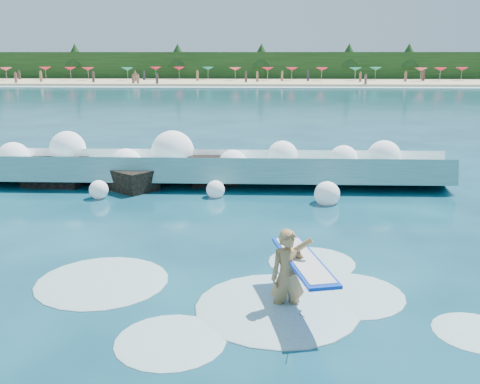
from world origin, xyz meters
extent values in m
plane|color=#083041|center=(0.00, 0.00, 0.00)|extent=(200.00, 200.00, 0.00)
cube|color=tan|center=(0.00, 78.00, 0.20)|extent=(140.00, 20.00, 0.40)
cube|color=silver|center=(0.00, 67.00, 0.04)|extent=(140.00, 5.00, 0.08)
cube|color=black|center=(0.00, 88.00, 2.50)|extent=(140.00, 4.00, 5.00)
cube|color=teal|center=(-0.16, 7.85, 0.45)|extent=(17.80, 2.71, 1.49)
cube|color=white|center=(-0.16, 8.65, 0.89)|extent=(17.80, 1.25, 0.69)
cube|color=black|center=(-5.49, 7.60, 0.39)|extent=(2.23, 1.77, 1.13)
cube|color=black|center=(-2.49, 6.80, 0.30)|extent=(1.98, 1.92, 0.87)
cube|color=black|center=(0.21, 8.00, 0.43)|extent=(2.07, 1.84, 1.22)
imported|color=#977146|center=(2.56, -2.05, 0.61)|extent=(0.73, 0.54, 1.85)
cube|color=#0C3BCE|center=(2.84, -2.00, 0.93)|extent=(1.13, 2.60, 0.06)
cube|color=silver|center=(2.84, -2.00, 0.94)|extent=(0.98, 2.37, 0.06)
cylinder|color=black|center=(2.74, -3.25, 0.45)|extent=(0.01, 0.91, 0.43)
sphere|color=white|center=(-7.05, 7.60, 0.94)|extent=(1.20, 1.20, 1.20)
sphere|color=white|center=(-5.28, 8.34, 1.18)|extent=(1.33, 1.33, 1.33)
sphere|color=white|center=(-2.93, 7.80, 0.71)|extent=(1.17, 1.17, 1.17)
sphere|color=white|center=(-1.26, 8.19, 1.11)|extent=(1.61, 1.61, 1.61)
sphere|color=white|center=(1.02, 7.53, 0.79)|extent=(1.07, 1.07, 1.07)
sphere|color=white|center=(2.83, 8.14, 1.00)|extent=(1.13, 1.13, 1.13)
sphere|color=white|center=(5.07, 8.09, 0.89)|extent=(1.07, 1.07, 1.07)
sphere|color=white|center=(6.44, 7.66, 1.07)|extent=(1.22, 1.22, 1.22)
sphere|color=white|center=(-3.34, 5.63, 0.29)|extent=(0.64, 0.64, 0.64)
sphere|color=white|center=(0.52, 5.97, 0.25)|extent=(0.62, 0.62, 0.62)
sphere|color=white|center=(4.17, 5.32, 0.30)|extent=(0.83, 0.83, 0.83)
ellipsoid|color=silver|center=(2.36, -2.07, 0.00)|extent=(3.14, 3.14, 0.16)
ellipsoid|color=silver|center=(0.55, -3.38, 0.00)|extent=(1.90, 1.90, 0.09)
ellipsoid|color=silver|center=(3.83, -1.46, 0.00)|extent=(2.19, 2.19, 0.11)
ellipsoid|color=silver|center=(-1.30, -1.03, 0.00)|extent=(2.80, 2.80, 0.14)
ellipsoid|color=silver|center=(3.22, 0.22, 0.00)|extent=(2.02, 2.02, 0.10)
ellipsoid|color=silver|center=(5.76, -2.87, 0.00)|extent=(1.48, 1.48, 0.07)
cone|color=#DB4056|center=(-40.32, 77.66, 2.25)|extent=(2.00, 2.00, 0.50)
cone|color=red|center=(-34.98, 80.91, 2.25)|extent=(2.00, 2.00, 0.50)
cone|color=red|center=(-30.30, 79.95, 2.25)|extent=(2.00, 2.00, 0.50)
cone|color=red|center=(-26.85, 78.59, 2.25)|extent=(2.00, 2.00, 0.50)
cone|color=#14816E|center=(-20.11, 78.12, 2.25)|extent=(2.00, 2.00, 0.50)
cone|color=red|center=(-16.26, 82.47, 2.25)|extent=(2.00, 2.00, 0.50)
cone|color=red|center=(-12.17, 82.26, 2.25)|extent=(2.00, 2.00, 0.50)
cone|color=#14816E|center=(-7.17, 82.18, 2.25)|extent=(2.00, 2.00, 0.50)
cone|color=#DB4056|center=(-2.36, 79.09, 2.25)|extent=(2.00, 2.00, 0.50)
cone|color=red|center=(3.03, 79.98, 2.25)|extent=(2.00, 2.00, 0.50)
cone|color=red|center=(7.02, 79.73, 2.25)|extent=(2.00, 2.00, 0.50)
cone|color=red|center=(11.88, 78.91, 2.25)|extent=(2.00, 2.00, 0.50)
cone|color=#14816E|center=(17.47, 79.57, 2.25)|extent=(2.00, 2.00, 0.50)
cone|color=#14816E|center=(21.26, 81.94, 2.25)|extent=(2.00, 2.00, 0.50)
cone|color=#DB4056|center=(27.71, 77.93, 2.25)|extent=(2.00, 2.00, 0.50)
cone|color=red|center=(31.18, 79.13, 2.25)|extent=(2.00, 2.00, 0.50)
cone|color=red|center=(35.36, 81.18, 2.25)|extent=(2.00, 2.00, 0.50)
cube|color=#3F332D|center=(-11.40, 70.58, 1.10)|extent=(0.35, 0.22, 1.40)
cube|color=#8C664C|center=(34.51, 79.56, 1.20)|extent=(0.35, 0.22, 1.60)
cube|color=#262633|center=(-35.38, 71.64, 1.12)|extent=(0.35, 0.22, 1.43)
cube|color=brown|center=(1.35, 74.71, 1.17)|extent=(0.35, 0.22, 1.53)
cube|color=#3F332D|center=(25.13, 74.36, 1.21)|extent=(0.35, 0.22, 1.61)
cube|color=#8C664C|center=(-4.98, 72.11, 1.17)|extent=(0.35, 0.22, 1.54)
cube|color=brown|center=(-8.47, 77.51, 1.19)|extent=(0.35, 0.22, 1.58)
cube|color=#3F332D|center=(11.84, 77.23, 1.14)|extent=(0.35, 0.22, 1.48)
cube|color=#8C664C|center=(-13.45, 79.08, 1.13)|extent=(0.35, 0.22, 1.46)
cube|color=#262633|center=(-36.18, 74.14, 1.13)|extent=(0.35, 0.22, 1.45)
cube|color=#3F332D|center=(25.76, 72.32, 1.20)|extent=(0.35, 0.22, 1.61)
cube|color=#8C664C|center=(28.64, 74.90, 1.16)|extent=(0.35, 0.22, 1.53)
cube|color=#262633|center=(-28.62, 69.32, 0.86)|extent=(0.35, 0.22, 1.56)
cube|color=#8C664C|center=(9.68, 71.85, 1.21)|extent=(0.35, 0.22, 1.61)
cube|color=#262633|center=(-8.51, 71.19, 1.17)|extent=(0.35, 0.22, 1.55)
cube|color=brown|center=(22.79, 69.68, 0.85)|extent=(0.35, 0.22, 1.53)
cube|color=#8C664C|center=(17.52, 77.34, 1.14)|extent=(0.35, 0.22, 1.48)
cube|color=brown|center=(-18.45, 69.75, 0.78)|extent=(0.35, 0.22, 1.39)
camera|label=1|loc=(2.03, -11.35, 4.66)|focal=40.00mm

